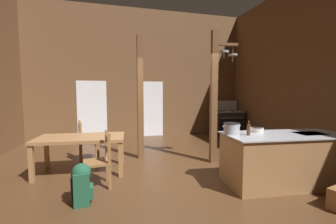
% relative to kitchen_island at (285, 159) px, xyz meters
% --- Properties ---
extents(ground_plane, '(8.61, 9.26, 0.10)m').
position_rel_kitchen_island_xyz_m(ground_plane, '(-1.82, 0.83, -0.50)').
color(ground_plane, '#4C301C').
extents(wall_back, '(8.61, 0.14, 4.67)m').
position_rel_kitchen_island_xyz_m(wall_back, '(-1.82, 5.13, 1.89)').
color(wall_back, brown).
rests_on(wall_back, ground_plane).
extents(glazed_door_back_left, '(1.00, 0.01, 2.05)m').
position_rel_kitchen_island_xyz_m(glazed_door_back_left, '(-3.58, 5.05, 0.58)').
color(glazed_door_back_left, white).
rests_on(glazed_door_back_left, ground_plane).
extents(glazed_panel_back_right, '(0.84, 0.01, 2.05)m').
position_rel_kitchen_island_xyz_m(glazed_panel_back_right, '(-1.43, 5.05, 0.58)').
color(glazed_panel_back_right, white).
rests_on(glazed_panel_back_right, ground_plane).
extents(kitchen_island, '(2.24, 1.16, 0.90)m').
position_rel_kitchen_island_xyz_m(kitchen_island, '(0.00, 0.00, 0.00)').
color(kitchen_island, '#9E7044').
rests_on(kitchen_island, ground_plane).
extents(stove_range, '(1.21, 0.91, 1.32)m').
position_rel_kitchen_island_xyz_m(stove_range, '(1.41, 4.51, 0.03)').
color(stove_range, '#292929').
rests_on(stove_range, ground_plane).
extents(support_post_with_pot_rack, '(0.62, 0.25, 3.02)m').
position_rel_kitchen_island_xyz_m(support_post_with_pot_rack, '(-0.65, 1.47, 1.17)').
color(support_post_with_pot_rack, brown).
rests_on(support_post_with_pot_rack, ground_plane).
extents(support_post_center, '(0.14, 0.14, 3.02)m').
position_rel_kitchen_island_xyz_m(support_post_center, '(-2.26, 2.26, 1.06)').
color(support_post_center, brown).
rests_on(support_post_center, ground_plane).
extents(dining_table, '(1.77, 1.04, 0.74)m').
position_rel_kitchen_island_xyz_m(dining_table, '(-3.57, 1.55, 0.20)').
color(dining_table, '#9E7044').
rests_on(dining_table, ground_plane).
extents(ladderback_chair_near_window, '(0.49, 0.49, 0.95)m').
position_rel_kitchen_island_xyz_m(ladderback_chair_near_window, '(-3.18, 0.73, 0.00)').
color(ladderback_chair_near_window, olive).
rests_on(ladderback_chair_near_window, ground_plane).
extents(ladderback_chair_by_post, '(0.51, 0.51, 0.95)m').
position_rel_kitchen_island_xyz_m(ladderback_chair_by_post, '(-3.55, 2.43, 0.00)').
color(ladderback_chair_by_post, olive).
rests_on(ladderback_chair_by_post, ground_plane).
extents(backpack, '(0.33, 0.34, 0.60)m').
position_rel_kitchen_island_xyz_m(backpack, '(-3.42, 0.18, -0.13)').
color(backpack, '#1E5138').
rests_on(backpack, ground_plane).
extents(stockpot_on_counter, '(0.35, 0.28, 0.20)m').
position_rel_kitchen_island_xyz_m(stockpot_on_counter, '(-0.94, 0.24, 0.55)').
color(stockpot_on_counter, '#A8AAB2').
rests_on(stockpot_on_counter, kitchen_island).
extents(mixing_bowl_on_counter, '(0.24, 0.24, 0.08)m').
position_rel_kitchen_island_xyz_m(mixing_bowl_on_counter, '(-0.39, 0.29, 0.49)').
color(mixing_bowl_on_counter, silver).
rests_on(mixing_bowl_on_counter, kitchen_island).
extents(bottle_tall_on_counter, '(0.06, 0.06, 0.26)m').
position_rel_kitchen_island_xyz_m(bottle_tall_on_counter, '(-0.72, 0.06, 0.55)').
color(bottle_tall_on_counter, '#56331E').
rests_on(bottle_tall_on_counter, kitchen_island).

